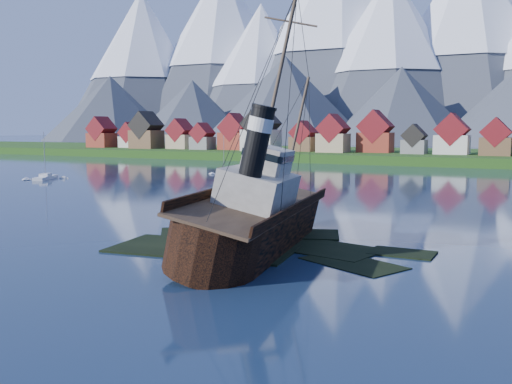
% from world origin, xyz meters
% --- Properties ---
extents(ground, '(1400.00, 1400.00, 0.00)m').
position_xyz_m(ground, '(0.00, 0.00, 0.00)').
color(ground, '#192A46').
rests_on(ground, ground).
extents(shoal, '(31.71, 21.24, 1.14)m').
position_xyz_m(shoal, '(1.78, 2.15, -0.35)').
color(shoal, black).
rests_on(shoal, ground).
extents(shore_bank, '(600.00, 80.00, 3.20)m').
position_xyz_m(shore_bank, '(0.00, 170.00, 0.00)').
color(shore_bank, '#224112').
rests_on(shore_bank, ground).
extents(seawall, '(600.00, 2.50, 2.00)m').
position_xyz_m(seawall, '(0.00, 132.00, 0.00)').
color(seawall, '#3F3D38').
rests_on(seawall, ground).
extents(town, '(250.96, 16.69, 17.30)m').
position_xyz_m(town, '(-33.12, 152.18, 8.99)').
color(town, maroon).
rests_on(town, ground).
extents(tugboat_wreck, '(7.54, 32.50, 25.76)m').
position_xyz_m(tugboat_wreck, '(1.20, 1.64, 3.22)').
color(tugboat_wreck, black).
rests_on(tugboat_wreck, ground).
extents(sailboat_a, '(6.15, 9.56, 11.54)m').
position_xyz_m(sailboat_a, '(-77.07, 46.60, 0.26)').
color(sailboat_a, silver).
rests_on(sailboat_a, ground).
extents(sailboat_c, '(4.90, 8.22, 10.38)m').
position_xyz_m(sailboat_c, '(-48.06, 79.41, 0.23)').
color(sailboat_c, silver).
rests_on(sailboat_c, ground).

